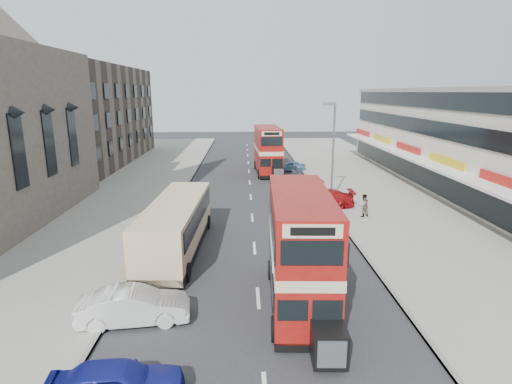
% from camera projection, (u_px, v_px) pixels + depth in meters
% --- Properties ---
extents(ground, '(160.00, 160.00, 0.00)m').
position_uv_depth(ground, '(260.00, 322.00, 16.39)').
color(ground, '#28282B').
rests_on(ground, ground).
extents(road_surface, '(12.00, 90.00, 0.01)m').
position_uv_depth(road_surface, '(251.00, 197.00, 35.81)').
color(road_surface, '#28282B').
rests_on(road_surface, ground).
extents(pavement_right, '(12.00, 90.00, 0.15)m').
position_uv_depth(pavement_right, '(387.00, 195.00, 36.15)').
color(pavement_right, gray).
rests_on(pavement_right, ground).
extents(pavement_left, '(12.00, 90.00, 0.15)m').
position_uv_depth(pavement_left, '(112.00, 197.00, 35.43)').
color(pavement_left, gray).
rests_on(pavement_left, ground).
extents(kerb_left, '(0.20, 90.00, 0.16)m').
position_uv_depth(kerb_left, '(180.00, 197.00, 35.61)').
color(kerb_left, gray).
rests_on(kerb_left, ground).
extents(kerb_right, '(0.20, 90.00, 0.16)m').
position_uv_depth(kerb_right, '(320.00, 196.00, 35.97)').
color(kerb_right, gray).
rests_on(kerb_right, ground).
extents(brick_terrace, '(14.00, 28.00, 12.00)m').
position_uv_depth(brick_terrace, '(71.00, 116.00, 51.20)').
color(brick_terrace, '#66594C').
rests_on(brick_terrace, ground).
extents(commercial_row, '(9.90, 46.20, 9.30)m').
position_uv_depth(commercial_row, '(470.00, 140.00, 37.23)').
color(commercial_row, beige).
rests_on(commercial_row, ground).
extents(street_lamp, '(1.00, 0.20, 8.12)m').
position_uv_depth(street_lamp, '(332.00, 145.00, 32.92)').
color(street_lamp, slate).
rests_on(street_lamp, ground).
extents(bus_main, '(2.67, 8.73, 4.76)m').
position_uv_depth(bus_main, '(300.00, 249.00, 17.25)').
color(bus_main, black).
rests_on(bus_main, ground).
extents(bus_second, '(2.83, 9.11, 4.99)m').
position_uv_depth(bus_second, '(268.00, 150.00, 45.66)').
color(bus_second, black).
rests_on(bus_second, ground).
extents(coach, '(3.08, 10.38, 2.72)m').
position_uv_depth(coach, '(176.00, 224.00, 23.40)').
color(coach, black).
rests_on(coach, ground).
extents(car_left_near, '(4.11, 1.98, 1.35)m').
position_uv_depth(car_left_near, '(116.00, 384.00, 11.95)').
color(car_left_near, navy).
rests_on(car_left_near, ground).
extents(car_left_front, '(4.46, 2.03, 1.42)m').
position_uv_depth(car_left_front, '(134.00, 306.00, 16.23)').
color(car_left_front, silver).
rests_on(car_left_front, ground).
extents(car_right_a, '(4.98, 2.03, 1.44)m').
position_uv_depth(car_right_a, '(322.00, 199.00, 32.33)').
color(car_right_a, '#A21014').
rests_on(car_right_a, ground).
extents(car_right_b, '(4.68, 2.52, 1.25)m').
position_uv_depth(car_right_b, '(299.00, 182.00, 38.79)').
color(car_right_b, '#DB5615').
rests_on(car_right_b, ground).
extents(car_right_c, '(3.61, 1.83, 1.18)m').
position_uv_depth(car_right_c, '(290.00, 166.00, 47.30)').
color(car_right_c, '#5D8DBA').
rests_on(car_right_c, ground).
extents(pedestrian_near, '(0.72, 0.59, 1.68)m').
position_uv_depth(pedestrian_near, '(364.00, 205.00, 29.57)').
color(pedestrian_near, gray).
rests_on(pedestrian_near, pavement_right).
extents(cyclist, '(0.78, 1.68, 2.33)m').
position_uv_depth(cyclist, '(295.00, 181.00, 38.16)').
color(cyclist, gray).
rests_on(cyclist, ground).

